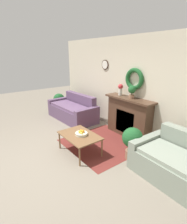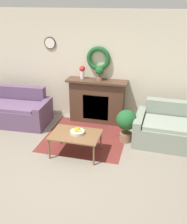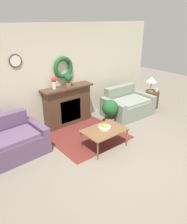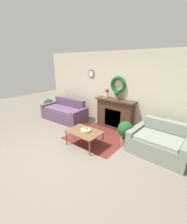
{
  "view_description": "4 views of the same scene",
  "coord_description": "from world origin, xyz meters",
  "px_view_note": "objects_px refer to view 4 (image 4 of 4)",
  "views": [
    {
      "loc": [
        3.15,
        -1.2,
        2.23
      ],
      "look_at": [
        0.01,
        1.19,
        0.9
      ],
      "focal_mm": 28.0,
      "sensor_mm": 36.0,
      "label": 1
    },
    {
      "loc": [
        1.53,
        -3.58,
        2.93
      ],
      "look_at": [
        0.27,
        1.38,
        0.68
      ],
      "focal_mm": 42.0,
      "sensor_mm": 36.0,
      "label": 2
    },
    {
      "loc": [
        -2.92,
        -2.5,
        2.79
      ],
      "look_at": [
        0.11,
        1.19,
        0.73
      ],
      "focal_mm": 35.0,
      "sensor_mm": 36.0,
      "label": 3
    },
    {
      "loc": [
        2.69,
        -2.12,
        2.35
      ],
      "look_at": [
        0.01,
        1.23,
        0.9
      ],
      "focal_mm": 24.0,
      "sensor_mm": 36.0,
      "label": 4
    }
  ],
  "objects_px": {
    "couch_left": "(65,112)",
    "loveseat_right": "(159,143)",
    "coffee_table": "(84,132)",
    "fruit_bowl": "(86,130)",
    "vase_on_mantel_left": "(107,92)",
    "potted_plant_on_mantel": "(117,94)",
    "potted_plant_floor_by_loveseat": "(125,131)",
    "potted_plant_floor_by_couch": "(49,105)",
    "fireplace": "(115,114)"
  },
  "relations": [
    {
      "from": "fireplace",
      "to": "potted_plant_floor_by_loveseat",
      "type": "relative_size",
      "value": 2.02
    },
    {
      "from": "fireplace",
      "to": "potted_plant_floor_by_loveseat",
      "type": "xyz_separation_m",
      "value": [
        0.85,
        -0.83,
        -0.1
      ]
    },
    {
      "from": "potted_plant_on_mantel",
      "to": "potted_plant_floor_by_loveseat",
      "type": "bearing_deg",
      "value": -45.64
    },
    {
      "from": "potted_plant_floor_by_couch",
      "to": "potted_plant_floor_by_loveseat",
      "type": "bearing_deg",
      "value": -4.47
    },
    {
      "from": "potted_plant_floor_by_couch",
      "to": "couch_left",
      "type": "bearing_deg",
      "value": -2.71
    },
    {
      "from": "coffee_table",
      "to": "vase_on_mantel_left",
      "type": "relative_size",
      "value": 3.05
    },
    {
      "from": "coffee_table",
      "to": "loveseat_right",
      "type": "bearing_deg",
      "value": 27.71
    },
    {
      "from": "couch_left",
      "to": "loveseat_right",
      "type": "relative_size",
      "value": 1.31
    },
    {
      "from": "couch_left",
      "to": "loveseat_right",
      "type": "height_order",
      "value": "couch_left"
    },
    {
      "from": "fruit_bowl",
      "to": "vase_on_mantel_left",
      "type": "xyz_separation_m",
      "value": [
        -0.35,
        1.57,
        0.79
      ]
    },
    {
      "from": "fruit_bowl",
      "to": "potted_plant_floor_by_loveseat",
      "type": "height_order",
      "value": "potted_plant_floor_by_loveseat"
    },
    {
      "from": "fireplace",
      "to": "vase_on_mantel_left",
      "type": "height_order",
      "value": "vase_on_mantel_left"
    },
    {
      "from": "loveseat_right",
      "to": "potted_plant_on_mantel",
      "type": "height_order",
      "value": "potted_plant_on_mantel"
    },
    {
      "from": "couch_left",
      "to": "potted_plant_floor_by_loveseat",
      "type": "bearing_deg",
      "value": -7.79
    },
    {
      "from": "couch_left",
      "to": "loveseat_right",
      "type": "xyz_separation_m",
      "value": [
        3.84,
        -0.08,
        -0.0
      ]
    },
    {
      "from": "coffee_table",
      "to": "couch_left",
      "type": "bearing_deg",
      "value": 153.03
    },
    {
      "from": "fireplace",
      "to": "loveseat_right",
      "type": "bearing_deg",
      "value": -20.04
    },
    {
      "from": "loveseat_right",
      "to": "coffee_table",
      "type": "relative_size",
      "value": 1.52
    },
    {
      "from": "fireplace",
      "to": "potted_plant_floor_by_couch",
      "type": "bearing_deg",
      "value": -171.2
    },
    {
      "from": "potted_plant_floor_by_couch",
      "to": "potted_plant_floor_by_loveseat",
      "type": "xyz_separation_m",
      "value": [
        4.11,
        -0.32,
        0.03
      ]
    },
    {
      "from": "potted_plant_floor_by_couch",
      "to": "potted_plant_on_mantel",
      "type": "bearing_deg",
      "value": 8.4
    },
    {
      "from": "loveseat_right",
      "to": "potted_plant_on_mantel",
      "type": "relative_size",
      "value": 4.46
    },
    {
      "from": "loveseat_right",
      "to": "potted_plant_on_mantel",
      "type": "distance_m",
      "value": 2.07
    },
    {
      "from": "loveseat_right",
      "to": "potted_plant_floor_by_loveseat",
      "type": "xyz_separation_m",
      "value": [
        -0.91,
        -0.18,
        0.14
      ]
    },
    {
      "from": "coffee_table",
      "to": "potted_plant_floor_by_loveseat",
      "type": "xyz_separation_m",
      "value": [
        0.91,
        0.77,
        0.04
      ]
    },
    {
      "from": "loveseat_right",
      "to": "fruit_bowl",
      "type": "height_order",
      "value": "loveseat_right"
    },
    {
      "from": "potted_plant_on_mantel",
      "to": "potted_plant_floor_by_couch",
      "type": "height_order",
      "value": "potted_plant_on_mantel"
    },
    {
      "from": "fireplace",
      "to": "fruit_bowl",
      "type": "bearing_deg",
      "value": -90.85
    },
    {
      "from": "coffee_table",
      "to": "potted_plant_on_mantel",
      "type": "xyz_separation_m",
      "value": [
        0.11,
        1.58,
        0.89
      ]
    },
    {
      "from": "coffee_table",
      "to": "potted_plant_on_mantel",
      "type": "distance_m",
      "value": 1.82
    },
    {
      "from": "couch_left",
      "to": "vase_on_mantel_left",
      "type": "xyz_separation_m",
      "value": [
        1.71,
        0.57,
        0.98
      ]
    },
    {
      "from": "vase_on_mantel_left",
      "to": "potted_plant_floor_by_couch",
      "type": "relative_size",
      "value": 0.46
    },
    {
      "from": "vase_on_mantel_left",
      "to": "potted_plant_floor_by_loveseat",
      "type": "relative_size",
      "value": 0.44
    },
    {
      "from": "fruit_bowl",
      "to": "fireplace",
      "type": "bearing_deg",
      "value": 89.15
    },
    {
      "from": "loveseat_right",
      "to": "potted_plant_floor_by_couch",
      "type": "relative_size",
      "value": 2.12
    },
    {
      "from": "loveseat_right",
      "to": "potted_plant_floor_by_couch",
      "type": "bearing_deg",
      "value": -179.16
    },
    {
      "from": "loveseat_right",
      "to": "potted_plant_on_mantel",
      "type": "xyz_separation_m",
      "value": [
        -1.7,
        0.63,
        0.99
      ]
    },
    {
      "from": "couch_left",
      "to": "potted_plant_floor_by_loveseat",
      "type": "height_order",
      "value": "couch_left"
    },
    {
      "from": "loveseat_right",
      "to": "potted_plant_floor_by_loveseat",
      "type": "relative_size",
      "value": 2.03
    },
    {
      "from": "vase_on_mantel_left",
      "to": "potted_plant_on_mantel",
      "type": "xyz_separation_m",
      "value": [
        0.43,
        -0.02,
        0.01
      ]
    },
    {
      "from": "coffee_table",
      "to": "potted_plant_floor_by_couch",
      "type": "height_order",
      "value": "potted_plant_floor_by_couch"
    },
    {
      "from": "fireplace",
      "to": "coffee_table",
      "type": "distance_m",
      "value": 1.6
    },
    {
      "from": "vase_on_mantel_left",
      "to": "potted_plant_floor_by_loveseat",
      "type": "distance_m",
      "value": 1.7
    },
    {
      "from": "potted_plant_floor_by_loveseat",
      "to": "potted_plant_floor_by_couch",
      "type": "bearing_deg",
      "value": 175.53
    },
    {
      "from": "loveseat_right",
      "to": "coffee_table",
      "type": "bearing_deg",
      "value": -149.88
    },
    {
      "from": "fruit_bowl",
      "to": "potted_plant_floor_by_couch",
      "type": "relative_size",
      "value": 0.4
    },
    {
      "from": "potted_plant_floor_by_loveseat",
      "to": "vase_on_mantel_left",
      "type": "bearing_deg",
      "value": 145.84
    },
    {
      "from": "loveseat_right",
      "to": "potted_plant_floor_by_loveseat",
      "type": "height_order",
      "value": "loveseat_right"
    },
    {
      "from": "fireplace",
      "to": "couch_left",
      "type": "distance_m",
      "value": 2.17
    },
    {
      "from": "fruit_bowl",
      "to": "potted_plant_floor_by_loveseat",
      "type": "relative_size",
      "value": 0.39
    }
  ]
}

